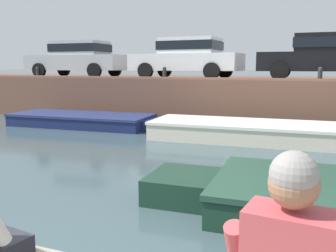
{
  "coord_description": "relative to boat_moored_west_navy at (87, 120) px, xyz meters",
  "views": [
    {
      "loc": [
        2.52,
        -2.0,
        2.11
      ],
      "look_at": [
        0.23,
        3.72,
        1.13
      ],
      "focal_mm": 40.0,
      "sensor_mm": 36.0,
      "label": 1
    }
  ],
  "objects": [
    {
      "name": "mooring_bollard_west",
      "position": [
        -3.58,
        1.71,
        1.68
      ],
      "size": [
        0.15,
        0.15,
        0.45
      ],
      "color": "#2D2B28",
      "rests_on": "far_quay_wall"
    },
    {
      "name": "car_leftmost_silver",
      "position": [
        -2.22,
        2.78,
        2.28
      ],
      "size": [
        4.42,
        2.13,
        1.54
      ],
      "color": "#B7BABC",
      "rests_on": "far_quay_wall"
    },
    {
      "name": "car_left_inner_white",
      "position": [
        2.81,
        2.77,
        2.28
      ],
      "size": [
        4.32,
        2.07,
        1.54
      ],
      "color": "white",
      "rests_on": "far_quay_wall"
    },
    {
      "name": "car_centre_black",
      "position": [
        7.65,
        2.78,
        2.28
      ],
      "size": [
        4.15,
        2.13,
        1.54
      ],
      "color": "black",
      "rests_on": "far_quay_wall"
    },
    {
      "name": "mooring_bollard_east",
      "position": [
        7.61,
        1.71,
        1.68
      ],
      "size": [
        0.15,
        0.15,
        0.45
      ],
      "color": "#2D2B28",
      "rests_on": "far_quay_wall"
    },
    {
      "name": "mooring_bollard_mid",
      "position": [
        2.28,
        1.71,
        1.68
      ],
      "size": [
        0.15,
        0.15,
        0.45
      ],
      "color": "#2D2B28",
      "rests_on": "far_quay_wall"
    },
    {
      "name": "boat_moored_west_navy",
      "position": [
        0.0,
        0.0,
        0.0
      ],
      "size": [
        6.16,
        2.22,
        0.44
      ],
      "color": "navy",
      "rests_on": "ground"
    },
    {
      "name": "boat_moored_central_cream",
      "position": [
        6.14,
        -0.45,
        0.05
      ],
      "size": [
        6.91,
        2.26,
        0.53
      ],
      "color": "silver",
      "rests_on": "ground"
    },
    {
      "name": "ground_plane",
      "position": [
        5.06,
        -3.86,
        -0.22
      ],
      "size": [
        400.0,
        400.0,
        0.0
      ],
      "primitive_type": "plane",
      "color": "#3D5156"
    },
    {
      "name": "far_quay_wall",
      "position": [
        5.06,
        4.46,
        0.61
      ],
      "size": [
        60.0,
        6.0,
        1.65
      ],
      "primitive_type": "cube",
      "color": "brown",
      "rests_on": "ground"
    },
    {
      "name": "far_wall_coping",
      "position": [
        5.06,
        1.58,
        1.48
      ],
      "size": [
        60.0,
        0.24,
        0.08
      ],
      "primitive_type": "cube",
      "color": "brown",
      "rests_on": "far_quay_wall"
    }
  ]
}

